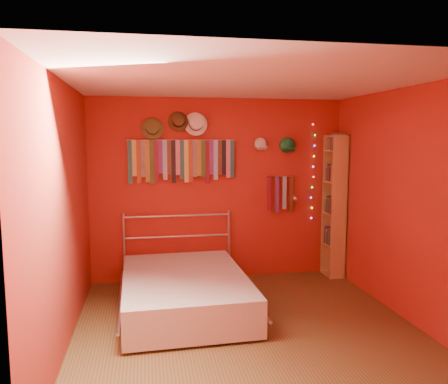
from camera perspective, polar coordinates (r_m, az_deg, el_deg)
ground at (r=4.71m, az=3.06°, el=-17.49°), size 3.50×3.50×0.00m
back_wall at (r=6.05m, az=-0.68°, el=0.33°), size 3.50×0.02×2.50m
right_wall at (r=5.05m, az=22.89°, el=-1.56°), size 0.02×3.50×2.50m
left_wall at (r=4.30m, az=-20.21°, el=-2.85°), size 0.02×3.50×2.50m
ceiling at (r=4.32m, az=3.28°, el=14.26°), size 3.50×3.50×0.02m
tie_rack at (r=5.88m, az=-5.57°, el=4.33°), size 1.45×0.03×0.60m
small_tie_rack at (r=6.20m, az=7.42°, el=-0.05°), size 0.40×0.03×0.52m
fedora_olive at (r=5.83m, az=-9.31°, el=8.25°), size 0.29×0.16×0.29m
fedora_brown at (r=5.85m, az=-5.99°, el=9.22°), size 0.27×0.15×0.27m
fedora_white at (r=5.86m, az=-3.69°, el=8.95°), size 0.32×0.17×0.31m
cap_white at (r=6.08m, az=4.78°, el=6.24°), size 0.18×0.22×0.18m
cap_green at (r=6.19m, az=8.28°, el=6.07°), size 0.20×0.25×0.20m
fairy_lights at (r=6.35m, az=11.54°, el=2.60°), size 0.06×0.02×1.36m
reading_lamp at (r=6.11m, az=9.17°, el=-0.82°), size 0.06×0.27×0.08m
bookshelf at (r=6.36m, az=14.56°, el=-1.68°), size 0.25×0.34×2.00m
bed at (r=5.13m, az=-5.18°, el=-12.72°), size 1.51×2.02×0.97m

